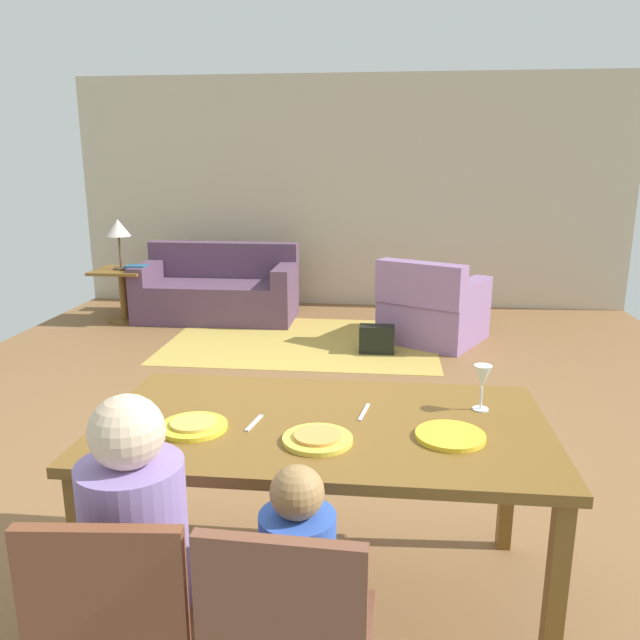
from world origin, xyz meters
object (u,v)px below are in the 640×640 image
table_lamp (118,230)px  book_lower (137,269)px  armchair (432,309)px  person_child (300,615)px  couch (218,291)px  plate_near_man (194,427)px  book_upper (136,266)px  plate_near_woman (450,436)px  wine_glass (482,378)px  person_man (143,579)px  side_table (123,288)px  plate_near_child (318,439)px  dining_table (323,439)px  handbag (377,339)px  dining_chair_man (123,628)px

table_lamp → book_lower: size_ratio=2.45×
armchair → person_child: bearing=-98.7°
couch → plate_near_man: bearing=-75.7°
armchair → book_upper: (-3.13, 0.40, 0.30)m
plate_near_woman → person_child: person_child is taller
wine_glass → person_man: bearing=-142.6°
person_child → side_table: size_ratio=1.59×
table_lamp → plate_near_child: bearing=-59.1°
book_lower → dining_table: bearing=-59.8°
plate_near_child → person_child: bearing=-89.9°
couch → person_child: bearing=-72.3°
wine_glass → person_man: person_man is taller
plate_near_man → wine_glass: bearing=15.5°
handbag → wine_glass: bearing=-81.8°
plate_near_man → plate_near_child: 0.47m
armchair → book_lower: bearing=172.3°
plate_near_man → side_table: 4.89m
armchair → side_table: (-3.32, 0.45, 0.06)m
dining_table → book_lower: dining_table is taller
dining_table → couch: couch is taller
couch → dining_chair_man: bearing=-77.5°
plate_near_woman → book_upper: (-2.92, 4.29, -0.15)m
wine_glass → book_upper: size_ratio=0.85×
plate_near_woman → person_child: (-0.47, -0.56, -0.34)m
table_lamp → handbag: size_ratio=1.69×
person_man → person_child: person_man is taller
dining_chair_man → armchair: size_ratio=0.75×
wine_glass → book_lower: size_ratio=0.85×
armchair → book_lower: armchair is taller
dining_table → plate_near_woman: 0.49m
person_child → person_man: bearing=179.4°
book_lower → plate_near_man: bearing=-65.4°
person_child → table_lamp: (-2.64, 4.90, 0.58)m
wine_glass → armchair: 3.66m
dining_table → person_child: 0.70m
plate_near_child → book_lower: plate_near_child is taller
person_man → table_lamp: bearing=113.9°
table_lamp → wine_glass: bearing=-51.3°
plate_near_child → person_child: size_ratio=0.27×
plate_near_woman → dining_chair_man: 1.21m
person_child → armchair: person_child is taller
person_man → book_upper: 5.23m
dining_chair_man → book_lower: 5.42m
table_lamp → handbag: bearing=-17.8°
plate_near_child → armchair: size_ratio=0.22×
dining_table → plate_near_child: plate_near_child is taller
dining_table → wine_glass: bearing=16.3°
dining_table → wine_glass: wine_glass is taller
person_man → person_child: 0.48m
plate_near_woman → handbag: 3.51m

